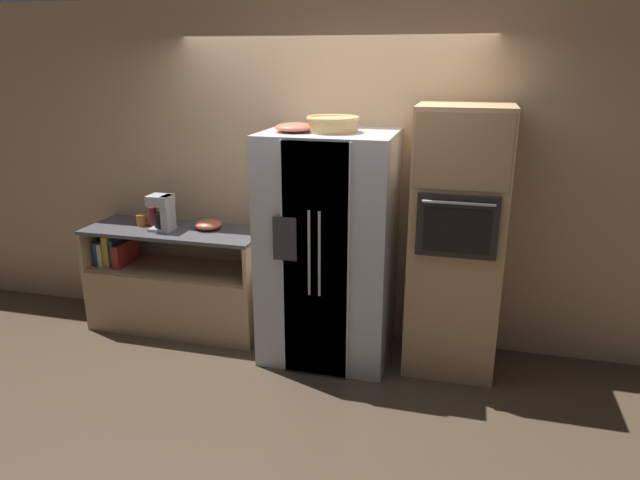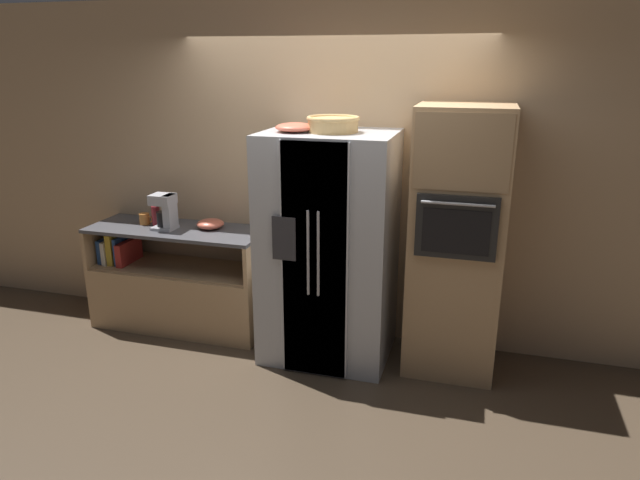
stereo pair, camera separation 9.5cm
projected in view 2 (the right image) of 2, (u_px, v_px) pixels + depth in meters
The scene contains 11 objects.
ground_plane at pixel (317, 350), 4.76m from camera, with size 20.00×20.00×0.00m, color #4C3D2D.
wall_back at pixel (332, 175), 4.74m from camera, with size 12.00×0.06×2.80m.
counter_left at pixel (179, 290), 5.13m from camera, with size 1.56×0.57×0.92m.
refrigerator at pixel (329, 248), 4.47m from camera, with size 1.00×0.83×1.81m.
wall_oven at pixel (457, 242), 4.25m from camera, with size 0.67×0.70×2.02m.
wicker_basket at pixel (333, 124), 4.16m from camera, with size 0.39×0.39×0.12m.
fruit_bowl at pixel (295, 127), 4.19m from camera, with size 0.29×0.29×0.07m.
bottle_tall at pixel (156, 214), 4.99m from camera, with size 0.07×0.07×0.24m.
mug at pixel (145, 219), 5.05m from camera, with size 0.13×0.09×0.10m.
mixing_bowl at pixel (210, 224), 4.93m from camera, with size 0.23×0.23×0.08m.
coffee_maker at pixel (166, 210), 4.86m from camera, with size 0.19×0.17×0.31m.
Camera 2 is at (1.21, -4.08, 2.32)m, focal length 32.00 mm.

